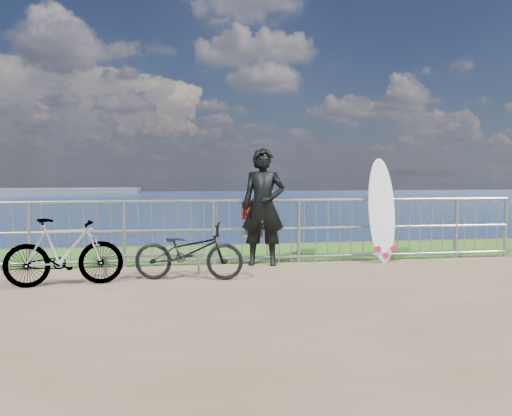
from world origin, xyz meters
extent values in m
plane|color=#2C641B|center=(0.00, 2.70, 0.01)|extent=(120.00, 120.00, 0.00)
cube|color=brown|center=(0.00, 3.90, -2.50)|extent=(120.00, 0.30, 5.00)
plane|color=navy|center=(0.00, 90.00, -5.00)|extent=(260.00, 260.00, 0.00)
cube|color=#565E68|center=(-50.00, 168.00, -4.25)|extent=(70.00, 12.00, 1.50)
cylinder|color=#96999F|center=(0.00, 1.60, 1.10)|extent=(10.00, 0.06, 0.06)
cylinder|color=#96999F|center=(0.00, 1.60, 0.61)|extent=(10.00, 0.05, 0.05)
cylinder|color=#96999F|center=(0.00, 1.60, 0.10)|extent=(10.00, 0.05, 0.05)
cylinder|color=#96999F|center=(-3.50, 1.60, 0.55)|extent=(0.06, 0.06, 1.10)
cylinder|color=#96999F|center=(-2.00, 1.60, 0.55)|extent=(0.06, 0.06, 1.10)
cylinder|color=#96999F|center=(-0.50, 1.60, 0.55)|extent=(0.06, 0.06, 1.10)
cylinder|color=#96999F|center=(1.00, 1.60, 0.55)|extent=(0.06, 0.06, 1.10)
cylinder|color=#96999F|center=(2.50, 1.60, 0.55)|extent=(0.06, 0.06, 1.10)
cylinder|color=#96999F|center=(4.00, 1.60, 0.55)|extent=(0.06, 0.06, 1.10)
cylinder|color=#96999F|center=(5.00, 1.60, 0.55)|extent=(0.06, 0.06, 1.10)
cube|color=red|center=(0.19, 1.66, 0.92)|extent=(0.42, 0.02, 0.30)
cube|color=white|center=(0.19, 1.66, 0.92)|extent=(0.38, 0.01, 0.08)
cube|color=white|center=(0.19, 1.66, 0.58)|extent=(0.36, 0.02, 0.26)
imported|color=black|center=(0.34, 1.45, 1.00)|extent=(0.81, 0.62, 2.00)
ellipsoid|color=white|center=(2.47, 1.45, 0.93)|extent=(0.50, 0.44, 1.86)
cone|color=#BF143A|center=(2.33, 1.33, 0.26)|extent=(0.11, 0.20, 0.11)
cone|color=#BF143A|center=(2.61, 1.33, 0.26)|extent=(0.11, 0.20, 0.11)
cone|color=#BF143A|center=(2.47, 1.33, 0.14)|extent=(0.11, 0.20, 0.11)
imported|color=black|center=(-0.94, 0.44, 0.42)|extent=(1.67, 0.82, 0.84)
imported|color=black|center=(-2.67, 0.27, 0.48)|extent=(1.63, 0.64, 0.95)
cylinder|color=#96999F|center=(-1.49, 0.84, 0.31)|extent=(1.61, 0.05, 0.05)
cylinder|color=#96999F|center=(-2.20, 0.84, 0.16)|extent=(0.04, 0.04, 0.31)
cylinder|color=#96999F|center=(-0.79, 0.84, 0.16)|extent=(0.04, 0.04, 0.31)
camera|label=1|loc=(-1.06, -6.93, 1.58)|focal=35.00mm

